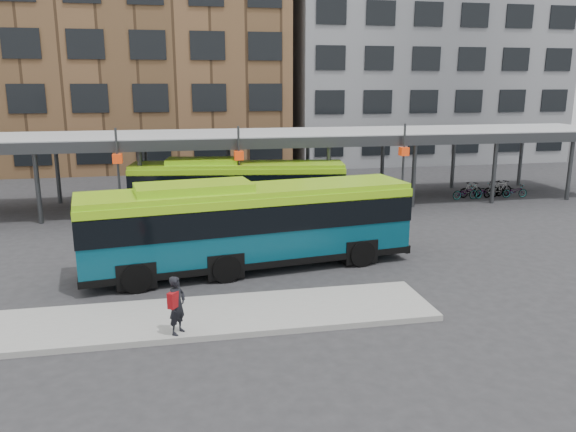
% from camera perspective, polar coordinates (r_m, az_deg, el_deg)
% --- Properties ---
extents(ground, '(120.00, 120.00, 0.00)m').
position_cam_1_polar(ground, '(21.08, 6.32, -5.97)').
color(ground, '#28282B').
rests_on(ground, ground).
extents(boarding_island, '(14.00, 3.00, 0.18)m').
position_cam_1_polar(boarding_island, '(17.37, -8.41, -10.09)').
color(boarding_island, gray).
rests_on(boarding_island, ground).
extents(canopy, '(40.00, 6.53, 4.80)m').
position_cam_1_polar(canopy, '(32.51, -0.46, 8.05)').
color(canopy, '#999B9E').
rests_on(canopy, ground).
extents(building_brick, '(26.00, 14.00, 22.00)m').
position_cam_1_polar(building_brick, '(51.22, -16.33, 17.47)').
color(building_brick, brown).
rests_on(building_brick, ground).
extents(building_grey, '(24.00, 14.00, 20.00)m').
position_cam_1_polar(building_grey, '(55.60, 12.73, 16.29)').
color(building_grey, slate).
rests_on(building_grey, ground).
extents(bus_front, '(12.69, 4.38, 3.43)m').
position_cam_1_polar(bus_front, '(21.27, -4.06, -0.71)').
color(bus_front, '#073E50').
rests_on(bus_front, ground).
extents(bus_rear, '(11.38, 3.96, 3.08)m').
position_cam_1_polar(bus_rear, '(29.94, -5.16, 3.07)').
color(bus_rear, '#073E50').
rests_on(bus_rear, ground).
extents(pedestrian, '(0.67, 0.72, 1.66)m').
position_cam_1_polar(pedestrian, '(15.89, -11.22, -8.85)').
color(pedestrian, black).
rests_on(pedestrian, boarding_island).
extents(bike_rack, '(4.97, 1.26, 1.04)m').
position_cam_1_polar(bike_rack, '(36.73, 19.67, 2.47)').
color(bike_rack, slate).
rests_on(bike_rack, ground).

